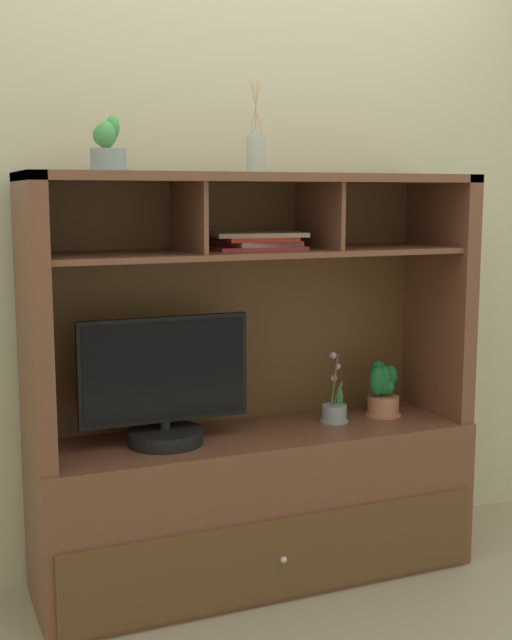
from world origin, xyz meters
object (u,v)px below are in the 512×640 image
object	(u,v)px
magazine_stack_left	(255,240)
potted_orchid	(334,410)
tv_monitor	(165,392)
potted_succulent	(108,149)
media_console	(255,458)
diffuser_bottle	(256,154)
potted_fern	(383,389)

from	to	relation	value
magazine_stack_left	potted_orchid	bearing A→B (deg)	-6.40
tv_monitor	potted_succulent	distance (m)	0.84
media_console	potted_orchid	world-z (taller)	media_console
potted_orchid	magazine_stack_left	bearing A→B (deg)	173.60
potted_orchid	diffuser_bottle	size ratio (longest dim) A/B	0.87
magazine_stack_left	diffuser_bottle	size ratio (longest dim) A/B	1.13
tv_monitor	diffuser_bottle	world-z (taller)	diffuser_bottle
tv_monitor	magazine_stack_left	xyz separation A→B (m)	(0.37, 0.06, 0.52)
magazine_stack_left	potted_succulent	bearing A→B (deg)	-172.41
media_console	diffuser_bottle	bearing A→B (deg)	-90.00
media_console	potted_fern	bearing A→B (deg)	1.63
media_console	potted_fern	size ratio (longest dim) A/B	7.44
media_console	tv_monitor	bearing A→B (deg)	-176.68
media_console	potted_fern	world-z (taller)	media_console
magazine_stack_left	potted_succulent	distance (m)	0.63
potted_orchid	magazine_stack_left	size ratio (longest dim) A/B	0.77
potted_succulent	media_console	bearing A→B (deg)	3.74
tv_monitor	potted_orchid	xyz separation A→B (m)	(0.68, 0.02, -0.14)
potted_fern	diffuser_bottle	xyz separation A→B (m)	(-0.55, -0.02, 0.90)
potted_fern	potted_orchid	bearing A→B (deg)	-176.62
potted_orchid	potted_fern	size ratio (longest dim) A/B	1.27
potted_fern	magazine_stack_left	world-z (taller)	magazine_stack_left
potted_orchid	potted_fern	distance (m)	0.23
potted_orchid	potted_succulent	xyz separation A→B (m)	(-0.86, -0.04, 0.97)
potted_orchid	magazine_stack_left	distance (m)	0.73
potted_fern	magazine_stack_left	size ratio (longest dim) A/B	0.61
potted_orchid	diffuser_bottle	world-z (taller)	diffuser_bottle
magazine_stack_left	potted_succulent	size ratio (longest dim) A/B	1.99
potted_orchid	magazine_stack_left	xyz separation A→B (m)	(-0.32, 0.04, 0.66)
media_console	diffuser_bottle	size ratio (longest dim) A/B	5.12
tv_monitor	diffuser_bottle	bearing A→B (deg)	2.45
potted_orchid	potted_fern	xyz separation A→B (m)	(0.22, 0.01, 0.06)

